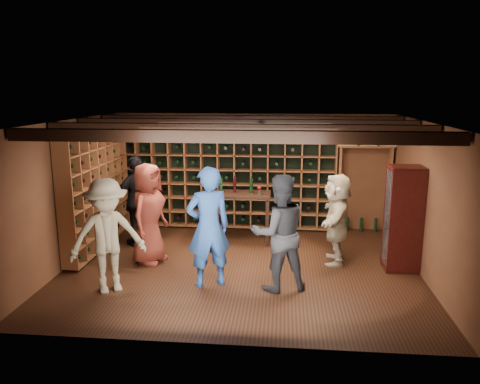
# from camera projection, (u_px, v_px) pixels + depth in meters

# --- Properties ---
(ground) EXTENTS (6.00, 6.00, 0.00)m
(ground) POSITION_uv_depth(u_px,v_px,m) (241.00, 267.00, 8.08)
(ground) COLOR #33190E
(ground) RESTS_ON ground
(room_shell) EXTENTS (6.00, 6.00, 6.00)m
(room_shell) POSITION_uv_depth(u_px,v_px,m) (241.00, 126.00, 7.60)
(room_shell) COLOR brown
(room_shell) RESTS_ON ground
(wine_rack_back) EXTENTS (4.65, 0.30, 2.20)m
(wine_rack_back) POSITION_uv_depth(u_px,v_px,m) (227.00, 177.00, 10.14)
(wine_rack_back) COLOR brown
(wine_rack_back) RESTS_ON ground
(wine_rack_left) EXTENTS (0.30, 2.65, 2.20)m
(wine_rack_left) POSITION_uv_depth(u_px,v_px,m) (97.00, 189.00, 8.89)
(wine_rack_left) COLOR brown
(wine_rack_left) RESTS_ON ground
(crate_shelf) EXTENTS (1.20, 0.32, 2.07)m
(crate_shelf) POSITION_uv_depth(u_px,v_px,m) (366.00, 160.00, 9.77)
(crate_shelf) COLOR brown
(crate_shelf) RESTS_ON ground
(display_cabinet) EXTENTS (0.55, 0.50, 1.75)m
(display_cabinet) POSITION_uv_depth(u_px,v_px,m) (403.00, 221.00, 7.83)
(display_cabinet) COLOR #380D0B
(display_cabinet) RESTS_ON ground
(man_blue_shirt) EXTENTS (0.82, 0.70, 1.89)m
(man_blue_shirt) POSITION_uv_depth(u_px,v_px,m) (208.00, 227.00, 7.15)
(man_blue_shirt) COLOR navy
(man_blue_shirt) RESTS_ON ground
(man_grey_suit) EXTENTS (1.03, 0.91, 1.79)m
(man_grey_suit) POSITION_uv_depth(u_px,v_px,m) (279.00, 233.00, 7.03)
(man_grey_suit) COLOR black
(man_grey_suit) RESTS_ON ground
(guest_red_floral) EXTENTS (0.76, 0.98, 1.78)m
(guest_red_floral) POSITION_uv_depth(u_px,v_px,m) (149.00, 214.00, 8.15)
(guest_red_floral) COLOR maroon
(guest_red_floral) RESTS_ON ground
(guest_woman_black) EXTENTS (1.05, 1.02, 1.77)m
(guest_woman_black) POSITION_uv_depth(u_px,v_px,m) (138.00, 201.00, 9.08)
(guest_woman_black) COLOR black
(guest_woman_black) RESTS_ON ground
(guest_khaki) EXTENTS (1.30, 1.13, 1.74)m
(guest_khaki) POSITION_uv_depth(u_px,v_px,m) (107.00, 236.00, 6.97)
(guest_khaki) COLOR #817459
(guest_khaki) RESTS_ON ground
(guest_beige) EXTENTS (0.66, 1.53, 1.60)m
(guest_beige) POSITION_uv_depth(u_px,v_px,m) (337.00, 219.00, 8.17)
(guest_beige) COLOR tan
(guest_beige) RESTS_ON ground
(tasting_table) EXTENTS (1.34, 0.69, 1.28)m
(tasting_table) POSITION_uv_depth(u_px,v_px,m) (237.00, 199.00, 9.29)
(tasting_table) COLOR black
(tasting_table) RESTS_ON ground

